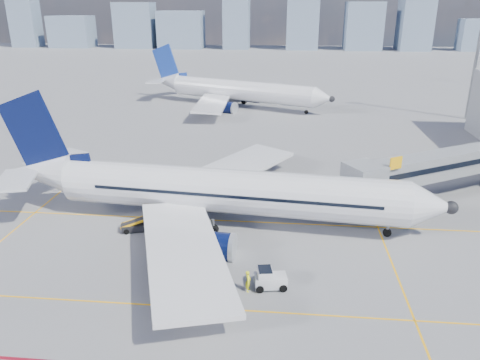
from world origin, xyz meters
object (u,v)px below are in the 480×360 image
object	(u,v)px
second_aircraft	(235,90)
ramp_worker	(248,281)
cargo_dolly	(197,268)
belt_loader	(143,225)
main_aircraft	(211,191)
baggage_tug	(269,279)

from	to	relation	value
second_aircraft	ramp_worker	xyz separation A→B (m)	(8.14, -65.64, -2.38)
cargo_dolly	belt_loader	distance (m)	10.29
main_aircraft	cargo_dolly	size ratio (longest dim) A/B	11.40
cargo_dolly	belt_loader	world-z (taller)	belt_loader
main_aircraft	cargo_dolly	distance (m)	10.59
baggage_tug	second_aircraft	bearing A→B (deg)	88.56
belt_loader	ramp_worker	world-z (taller)	belt_loader
main_aircraft	ramp_worker	bearing A→B (deg)	-63.11
second_aircraft	belt_loader	distance (m)	56.85
main_aircraft	ramp_worker	distance (m)	12.45
baggage_tug	cargo_dolly	bearing A→B (deg)	165.36
cargo_dolly	ramp_worker	bearing A→B (deg)	6.01
cargo_dolly	main_aircraft	bearing A→B (deg)	113.02
cargo_dolly	ramp_worker	xyz separation A→B (m)	(3.98, -1.02, -0.21)
baggage_tug	belt_loader	xyz separation A→B (m)	(-12.06, 8.35, -0.24)
second_aircraft	cargo_dolly	size ratio (longest dim) A/B	10.39
main_aircraft	ramp_worker	xyz separation A→B (m)	(4.46, -11.38, -2.38)
main_aircraft	cargo_dolly	bearing A→B (deg)	-81.85
belt_loader	ramp_worker	size ratio (longest dim) A/B	3.16
second_aircraft	cargo_dolly	xyz separation A→B (m)	(4.16, -64.63, -2.17)
second_aircraft	baggage_tug	distance (m)	65.84
cargo_dolly	ramp_worker	size ratio (longest dim) A/B	2.27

